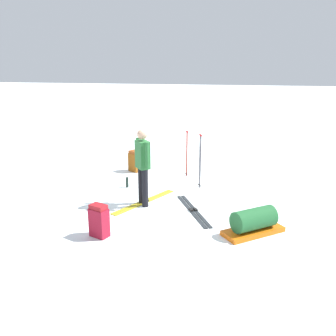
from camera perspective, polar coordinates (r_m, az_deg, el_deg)
The scene contains 10 objects.
ground_plane at distance 8.82m, azimuth 0.00°, elevation -4.37°, with size 80.00×80.00×0.00m, color white.
skier_standing at distance 8.04m, azimuth -3.88°, elevation 0.71°, with size 0.47×0.38×1.70m.
ski_pair_near at distance 8.02m, azimuth 3.87°, elevation -6.48°, with size 1.71×0.95×0.05m.
ski_pair_far at distance 8.49m, azimuth -3.61°, elevation -5.14°, with size 1.77×1.07×0.05m.
backpack_large_dark at distance 10.74m, azimuth -5.08°, elevation 1.03°, with size 0.37×0.41×0.61m.
backpack_bright at distance 6.92m, azimuth -10.47°, elevation -7.95°, with size 0.33×0.39×0.61m.
ski_poles_planted_near at distance 10.18m, azimuth 2.89°, elevation 2.59°, with size 0.16×0.10×1.26m.
ski_poles_planted_far at distance 9.24m, azimuth 4.92°, elevation 1.46°, with size 0.19×0.11×1.36m.
gear_sled at distance 7.12m, azimuth 12.93°, elevation -8.06°, with size 1.07×1.20×0.49m.
thermos_bottle at distance 9.46m, azimuth -6.25°, elevation -2.18°, with size 0.07×0.07×0.26m, color black.
Camera 1 is at (8.11, 1.52, 3.11)m, focal length 39.96 mm.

